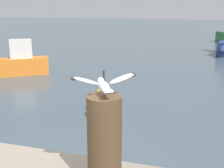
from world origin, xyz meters
TOP-DOWN VIEW (x-y plane):
  - mooring_post at (0.97, -0.50)m, footprint 0.33×0.33m
  - seagull at (0.97, -0.50)m, footprint 0.55×0.41m
  - boat_orange at (-5.74, 7.45)m, footprint 2.96×2.30m
  - channel_buoy at (-0.45, 3.77)m, footprint 0.56×0.56m

SIDE VIEW (x-z plane):
  - channel_buoy at x=-0.45m, z-range -0.19..1.14m
  - boat_orange at x=-5.74m, z-range -0.28..1.23m
  - mooring_post at x=0.97m, z-range 1.15..2.08m
  - seagull at x=0.97m, z-range 2.09..2.30m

